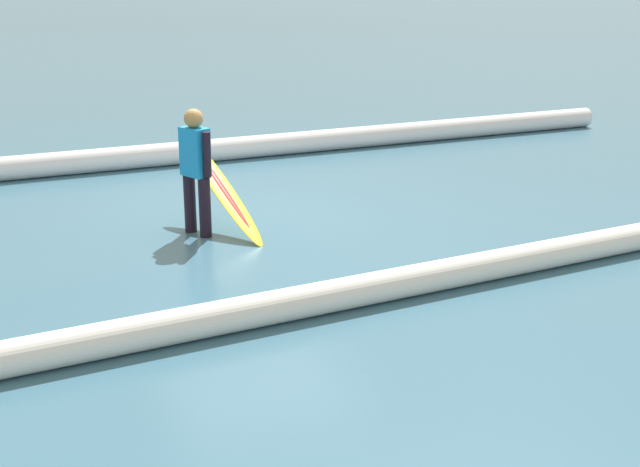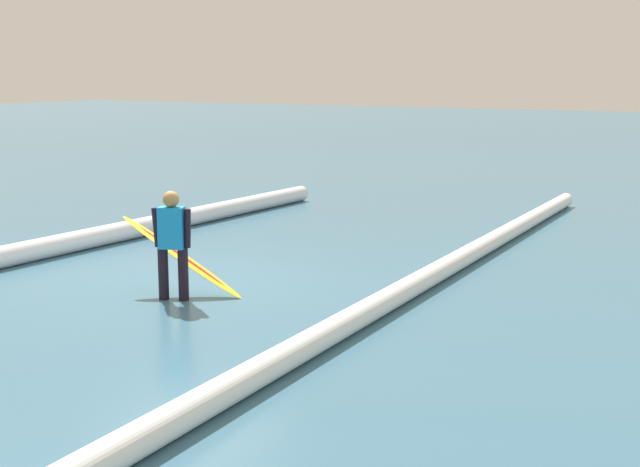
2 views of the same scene
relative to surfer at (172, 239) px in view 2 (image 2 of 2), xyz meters
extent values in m
plane|color=#3A6882|center=(-0.89, -0.44, -0.83)|extent=(120.70, 120.70, 0.00)
cylinder|color=black|center=(0.05, -0.13, -0.48)|extent=(0.14, 0.14, 0.71)
cylinder|color=black|center=(-0.05, 0.13, -0.48)|extent=(0.14, 0.14, 0.71)
cube|color=#198CD8|center=(0.00, 0.00, 0.16)|extent=(0.31, 0.39, 0.56)
sphere|color=#A8834B|center=(0.00, 0.00, 0.54)|extent=(0.22, 0.22, 0.22)
cylinder|color=black|center=(0.07, -0.20, 0.16)|extent=(0.09, 0.13, 0.53)
cylinder|color=black|center=(-0.07, 0.20, 0.16)|extent=(0.09, 0.11, 0.53)
ellipsoid|color=yellow|center=(-0.33, -0.12, -0.31)|extent=(0.59, 1.85, 1.07)
ellipsoid|color=red|center=(-0.33, -0.12, -0.31)|extent=(0.35, 1.46, 0.86)
cylinder|color=white|center=(-0.33, -3.56, -0.65)|extent=(16.83, 1.02, 0.35)
cylinder|color=white|center=(-1.20, 2.74, -0.68)|extent=(19.55, 0.82, 0.30)
camera|label=1|loc=(2.97, 9.49, 2.34)|focal=49.34mm
camera|label=2|loc=(8.91, 7.38, 2.21)|focal=48.87mm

